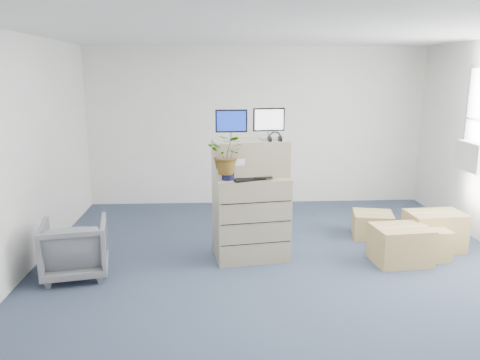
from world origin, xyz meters
name	(u,v)px	position (x,y,z in m)	size (l,w,h in m)	color
ground	(283,285)	(0.00, 0.00, 0.00)	(7.00, 7.00, 0.00)	#262E44
wall_back	(256,127)	(0.00, 3.51, 1.40)	(6.00, 0.02, 2.80)	silver
ac_unit	(474,157)	(2.87, 1.40, 1.20)	(0.24, 0.60, 0.40)	silver
filing_cabinet_lower	(251,218)	(-0.30, 0.84, 0.53)	(0.92, 0.56, 1.07)	tan
filing_cabinet_upper	(250,158)	(-0.31, 0.89, 1.30)	(0.92, 0.46, 0.46)	tan
monitor_left	(231,123)	(-0.54, 0.83, 1.74)	(0.39, 0.16, 0.38)	#99999E
monitor_right	(269,122)	(-0.08, 0.92, 1.75)	(0.40, 0.18, 0.39)	#99999E
headphones	(275,138)	(-0.02, 0.77, 1.57)	(0.16, 0.16, 0.02)	black
keyboard	(252,178)	(-0.30, 0.73, 1.08)	(0.52, 0.22, 0.03)	black
mouse	(279,176)	(0.05, 0.81, 1.09)	(0.10, 0.06, 0.04)	silver
water_bottle	(255,165)	(-0.24, 0.93, 1.20)	(0.08, 0.08, 0.26)	#9A9CA3
phone_dock	(247,174)	(-0.36, 0.85, 1.11)	(0.06, 0.06, 0.13)	silver
external_drive	(271,172)	(-0.03, 1.02, 1.10)	(0.19, 0.14, 0.06)	black
tissue_box	(276,167)	(0.03, 0.99, 1.17)	(0.24, 0.12, 0.09)	#3882BF
potted_plant	(227,159)	(-0.60, 0.65, 1.33)	(0.57, 0.60, 0.46)	#94B18E
office_chair	(75,245)	(-2.40, 0.41, 0.37)	(0.72, 0.68, 0.74)	slate
cardboard_boxes	(410,236)	(1.83, 0.91, 0.23)	(1.37, 1.54, 0.52)	#A1844D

